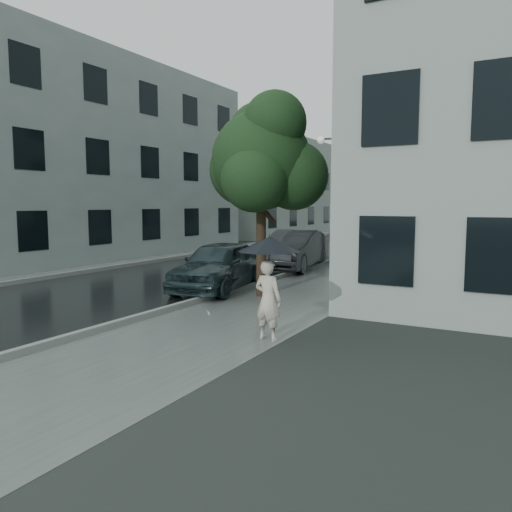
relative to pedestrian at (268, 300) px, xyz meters
The scene contains 14 objects.
ground 2.12m from the pedestrian, 149.53° to the left, with size 120.00×120.00×0.00m, color black.
sidewalk 13.10m from the pedestrian, 96.36° to the left, with size 3.50×60.00×0.01m, color slate.
kerb_near 13.43m from the pedestrian, 104.14° to the left, with size 0.15×60.00×0.15m, color slate.
asphalt_road 14.68m from the pedestrian, 117.53° to the left, with size 6.85×60.00×0.00m, color black.
kerb_far 16.59m from the pedestrian, 128.32° to the left, with size 0.15×60.00×0.15m, color slate.
sidewalk_far 17.18m from the pedestrian, 130.75° to the left, with size 1.70×60.00×0.01m, color #4C5451.
building_far_a 18.33m from the pedestrian, 149.81° to the left, with size 7.02×20.00×9.50m.
building_far_b 34.79m from the pedestrian, 116.52° to the left, with size 7.02×18.00×8.00m.
pedestrian is the anchor object (origin of this frame).
umbrella 1.07m from the pedestrian, ahead, with size 1.25×1.25×1.11m.
street_tree 5.61m from the pedestrian, 119.25° to the left, with size 3.60×3.27×5.61m.
lamp_post 12.71m from the pedestrian, 105.29° to the left, with size 0.84×0.38×5.46m.
car_near 5.79m from the pedestrian, 132.30° to the left, with size 1.76×4.38×1.49m, color #1B2B2E.
car_far 10.54m from the pedestrian, 111.73° to the left, with size 1.65×4.72×1.56m, color #212426.
Camera 1 is at (6.01, -9.32, 2.62)m, focal length 35.00 mm.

